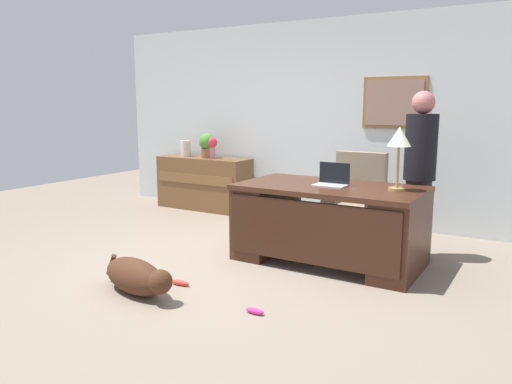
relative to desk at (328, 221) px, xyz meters
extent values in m
plane|color=gray|center=(-0.79, -0.78, -0.43)|extent=(12.00, 12.00, 0.00)
cube|color=silver|center=(-0.79, 1.82, 0.92)|extent=(7.00, 0.12, 2.70)
cube|color=olive|center=(0.11, 1.75, 1.18)|extent=(0.80, 0.03, 0.64)
cube|color=#907062|center=(0.11, 1.73, 1.18)|extent=(0.72, 0.01, 0.56)
cube|color=#422316|center=(0.00, 0.03, 0.34)|extent=(1.81, 0.99, 0.05)
cube|color=#422316|center=(-0.73, 0.03, -0.06)|extent=(0.36, 0.93, 0.74)
cube|color=#422316|center=(0.73, 0.03, -0.06)|extent=(0.36, 0.93, 0.74)
cube|color=#381E13|center=(0.00, -0.44, -0.02)|extent=(1.71, 0.04, 0.59)
cube|color=brown|center=(-2.66, 1.47, -0.04)|extent=(1.47, 0.48, 0.79)
cube|color=brown|center=(-2.66, 1.22, 0.06)|extent=(1.37, 0.02, 0.14)
cube|color=gray|center=(-0.05, 0.85, -0.06)|extent=(0.60, 0.58, 0.18)
cylinder|color=black|center=(-0.05, 0.85, -0.29)|extent=(0.10, 0.10, 0.28)
cylinder|color=black|center=(-0.05, 0.85, -0.40)|extent=(0.52, 0.52, 0.05)
cube|color=gray|center=(-0.05, 1.09, 0.32)|extent=(0.60, 0.12, 0.57)
cube|color=gray|center=(-0.31, 0.85, 0.14)|extent=(0.08, 0.50, 0.22)
cube|color=gray|center=(0.21, 0.85, 0.14)|extent=(0.08, 0.50, 0.22)
cylinder|color=#262323|center=(0.72, 0.64, -0.02)|extent=(0.26, 0.26, 0.83)
cylinder|color=black|center=(0.72, 0.64, 0.73)|extent=(0.32, 0.32, 0.67)
sphere|color=#BA6B67|center=(0.72, 0.64, 1.18)|extent=(0.23, 0.23, 0.23)
ellipsoid|color=#472819|center=(-1.07, -1.63, -0.28)|extent=(0.77, 0.44, 0.30)
sphere|color=#472819|center=(-0.72, -1.70, -0.24)|extent=(0.20, 0.20, 0.20)
cylinder|color=#472819|center=(-1.43, -1.55, -0.26)|extent=(0.15, 0.07, 0.21)
cube|color=#B2B5BA|center=(0.01, -0.01, 0.37)|extent=(0.32, 0.22, 0.01)
cube|color=black|center=(0.01, 0.09, 0.48)|extent=(0.32, 0.01, 0.21)
cylinder|color=#9E8447|center=(0.65, 0.09, 0.37)|extent=(0.16, 0.16, 0.02)
cylinder|color=#9E8447|center=(0.65, 0.09, 0.58)|extent=(0.02, 0.02, 0.39)
cone|color=silver|center=(0.65, 0.09, 0.87)|extent=(0.22, 0.22, 0.18)
cylinder|color=#C28292|center=(-2.51, 1.47, 0.44)|extent=(0.10, 0.10, 0.16)
sphere|color=#E23450|center=(-2.51, 1.47, 0.59)|extent=(0.17, 0.17, 0.17)
cylinder|color=silver|center=(-3.01, 1.47, 0.48)|extent=(0.16, 0.16, 0.24)
cylinder|color=brown|center=(-2.59, 1.47, 0.43)|extent=(0.18, 0.18, 0.14)
sphere|color=#468D33|center=(-2.59, 1.47, 0.60)|extent=(0.24, 0.24, 0.24)
sphere|color=#E53F33|center=(-1.39, -1.43, -0.39)|extent=(0.08, 0.08, 0.08)
ellipsoid|color=#E53F33|center=(-0.86, -1.29, -0.40)|extent=(0.19, 0.07, 0.05)
ellipsoid|color=#D8338C|center=(0.03, -1.47, -0.40)|extent=(0.16, 0.05, 0.05)
camera|label=1|loc=(1.91, -4.56, 1.18)|focal=35.07mm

